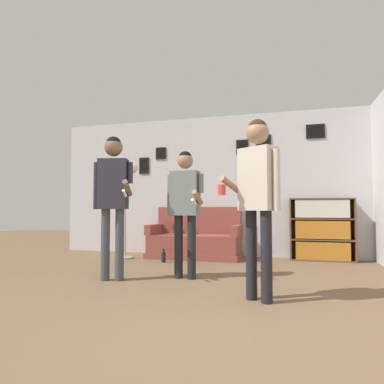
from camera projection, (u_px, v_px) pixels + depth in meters
name	position (u px, v px, depth m)	size (l,w,h in m)	color
ground_plane	(146.00, 335.00, 2.41)	(20.00, 20.00, 0.00)	brown
wall_back	(234.00, 185.00, 6.57)	(7.21, 0.08, 2.70)	silver
couch	(195.00, 241.00, 6.30)	(1.68, 0.80, 0.93)	brown
bookshelf	(322.00, 229.00, 5.90)	(1.06, 0.30, 1.08)	brown
floor_lamp	(126.00, 185.00, 6.21)	(0.39, 0.43, 1.72)	#ADA89E
person_player_foreground_left	(113.00, 190.00, 4.31)	(0.56, 0.45, 1.81)	#3D4247
person_player_foreground_center	(185.00, 200.00, 4.43)	(0.50, 0.47, 1.64)	black
person_watcher_holding_cup	(258.00, 187.00, 3.36)	(0.59, 0.36, 1.78)	black
bottle_on_floor	(164.00, 257.00, 5.71)	(0.07, 0.07, 0.23)	black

